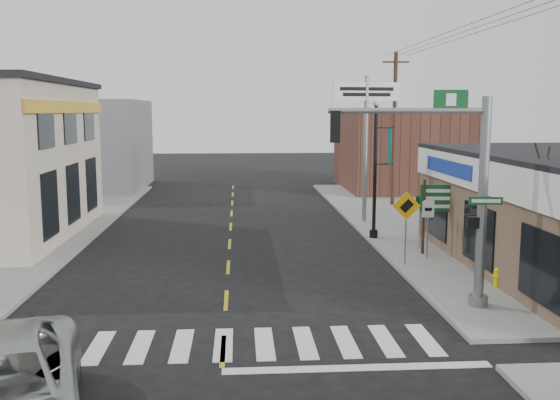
{
  "coord_description": "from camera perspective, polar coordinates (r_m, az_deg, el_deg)",
  "views": [
    {
      "loc": [
        0.41,
        -14.16,
        5.63
      ],
      "look_at": [
        1.73,
        5.59,
        2.8
      ],
      "focal_mm": 40.0,
      "sensor_mm": 36.0,
      "label": 1
    }
  ],
  "objects": [
    {
      "name": "guide_sign",
      "position": [
        24.81,
        14.53,
        -0.53
      ],
      "size": [
        1.66,
        0.14,
        2.9
      ],
      "rotation": [
        0.0,
        0.0,
        -0.13
      ],
      "color": "#442E1F",
      "rests_on": "sidewalk_right"
    },
    {
      "name": "traffic_signal_pole",
      "position": [
        17.94,
        15.98,
        1.81
      ],
      "size": [
        4.8,
        0.38,
        6.08
      ],
      "rotation": [
        0.0,
        0.0,
        -0.12
      ],
      "color": "gray",
      "rests_on": "sidewalk_right"
    },
    {
      "name": "crosswalk",
      "position": [
        15.62,
        -5.2,
        -13.01
      ],
      "size": [
        11.0,
        2.2,
        0.01
      ],
      "primitive_type": "cube",
      "color": "silver",
      "rests_on": "ground"
    },
    {
      "name": "center_line",
      "position": [
        22.87,
        -4.76,
        -6.13
      ],
      "size": [
        0.12,
        56.0,
        0.01
      ],
      "primitive_type": "cube",
      "color": "gold",
      "rests_on": "ground"
    },
    {
      "name": "ped_crossing_sign",
      "position": [
        22.82,
        11.47,
        -1.31
      ],
      "size": [
        1.03,
        0.07,
        2.65
      ],
      "rotation": [
        0.0,
        0.0,
        -0.05
      ],
      "color": "gray",
      "rests_on": "sidewalk_right"
    },
    {
      "name": "bldg_distant_right",
      "position": [
        45.75,
        10.89,
        4.45
      ],
      "size": [
        8.0,
        10.0,
        5.6
      ],
      "primitive_type": "cube",
      "color": "#553227",
      "rests_on": "ground"
    },
    {
      "name": "bldg_distant_left",
      "position": [
        47.61,
        -17.75,
        4.83
      ],
      "size": [
        9.0,
        10.0,
        6.4
      ],
      "primitive_type": "cube",
      "color": "slate",
      "rests_on": "ground"
    },
    {
      "name": "shrub_back",
      "position": [
        25.31,
        19.77,
        -3.96
      ],
      "size": [
        1.09,
        1.09,
        0.82
      ],
      "primitive_type": "ellipsoid",
      "color": "black",
      "rests_on": "sidewalk_right"
    },
    {
      "name": "dance_center_sign",
      "position": [
        31.22,
        7.88,
        7.87
      ],
      "size": [
        3.39,
        0.21,
        7.21
      ],
      "rotation": [
        0.0,
        0.0,
        0.14
      ],
      "color": "gray",
      "rests_on": "sidewalk_right"
    },
    {
      "name": "ground",
      "position": [
        15.25,
        -5.23,
        -13.57
      ],
      "size": [
        140.0,
        140.0,
        0.0
      ],
      "primitive_type": "plane",
      "color": "black",
      "rests_on": "ground"
    },
    {
      "name": "fire_hydrant",
      "position": [
        20.9,
        19.22,
        -6.63
      ],
      "size": [
        0.2,
        0.2,
        0.62
      ],
      "rotation": [
        0.0,
        0.0,
        -0.27
      ],
      "color": "#DFDD00",
      "rests_on": "sidewalk_right"
    },
    {
      "name": "utility_pole_far",
      "position": [
        37.17,
        10.4,
        6.54
      ],
      "size": [
        1.54,
        0.23,
        8.87
      ],
      "rotation": [
        0.0,
        0.0,
        -0.01
      ],
      "color": "#493B24",
      "rests_on": "sidewalk_right"
    },
    {
      "name": "sidewalk_right",
      "position": [
        29.03,
        13.49,
        -3.14
      ],
      "size": [
        6.0,
        38.0,
        0.13
      ],
      "primitive_type": "cube",
      "color": "slate",
      "rests_on": "ground"
    },
    {
      "name": "sidewalk_left",
      "position": [
        29.28,
        -22.53,
        -3.45
      ],
      "size": [
        6.0,
        38.0,
        0.13
      ],
      "primitive_type": "cube",
      "color": "slate",
      "rests_on": "ground"
    },
    {
      "name": "lamp_post",
      "position": [
        27.24,
        8.83,
        3.78
      ],
      "size": [
        0.78,
        0.61,
        6.0
      ],
      "rotation": [
        0.0,
        0.0,
        0.03
      ],
      "color": "black",
      "rests_on": "sidewalk_right"
    }
  ]
}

